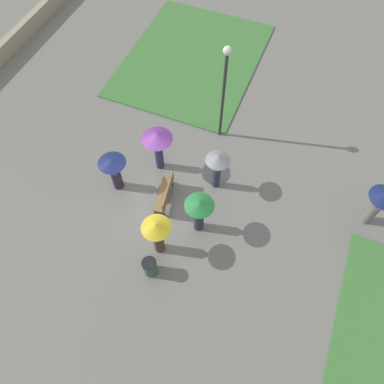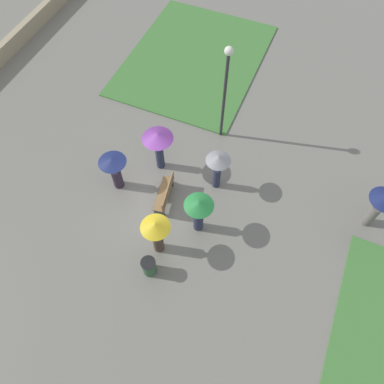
% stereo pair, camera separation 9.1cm
% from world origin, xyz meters
% --- Properties ---
extents(ground_plane, '(90.00, 90.00, 0.00)m').
position_xyz_m(ground_plane, '(0.00, 0.00, 0.00)').
color(ground_plane, slate).
extents(lawn_patch_near, '(7.89, 6.15, 0.06)m').
position_xyz_m(lawn_patch_near, '(-7.66, -1.64, 0.03)').
color(lawn_patch_near, '#427A38').
rests_on(lawn_patch_near, ground_plane).
extents(park_bench, '(1.59, 0.68, 0.90)m').
position_xyz_m(park_bench, '(0.08, 0.42, 0.46)').
color(park_bench, brown).
rests_on(park_bench, ground_plane).
extents(lamp_post, '(0.32, 0.32, 4.38)m').
position_xyz_m(lamp_post, '(-3.74, 1.20, 2.82)').
color(lamp_post, '#2D2D30').
rests_on(lamp_post, ground_plane).
extents(trash_bin, '(0.50, 0.50, 0.80)m').
position_xyz_m(trash_bin, '(2.84, 1.09, 0.40)').
color(trash_bin, '#335638').
rests_on(trash_bin, ground_plane).
extents(crowd_person_purple, '(1.16, 1.16, 1.99)m').
position_xyz_m(crowd_person_purple, '(-1.28, -0.44, 1.53)').
color(crowd_person_purple, '#282D47').
rests_on(crowd_person_purple, ground_plane).
extents(crowd_person_green, '(1.01, 1.01, 1.83)m').
position_xyz_m(crowd_person_green, '(0.66, 1.98, 1.27)').
color(crowd_person_green, '#282D47').
rests_on(crowd_person_green, ground_plane).
extents(crowd_person_yellow, '(0.98, 0.98, 1.93)m').
position_xyz_m(crowd_person_yellow, '(1.95, 1.02, 1.33)').
color(crowd_person_yellow, '#47382D').
rests_on(crowd_person_yellow, ground_plane).
extents(crowd_person_navy, '(1.02, 1.02, 1.72)m').
position_xyz_m(crowd_person_navy, '(0.18, -1.54, 1.14)').
color(crowd_person_navy, '#2D2333').
rests_on(crowd_person_navy, ground_plane).
extents(crowd_person_grey, '(0.91, 0.91, 1.85)m').
position_xyz_m(crowd_person_grey, '(-1.28, 1.93, 1.34)').
color(crowd_person_grey, '#282D47').
rests_on(crowd_person_grey, ground_plane).
extents(lone_walker_far_path, '(1.05, 1.05, 1.91)m').
position_xyz_m(lone_walker_far_path, '(-1.90, 7.58, 1.37)').
color(lone_walker_far_path, slate).
rests_on(lone_walker_far_path, ground_plane).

